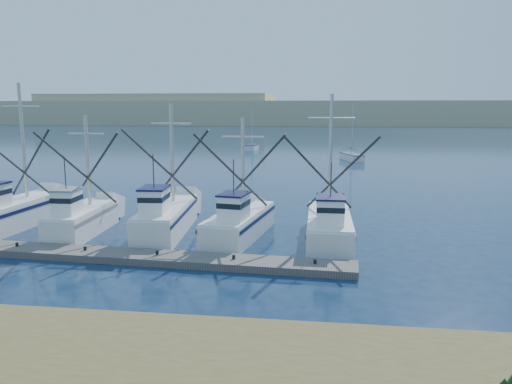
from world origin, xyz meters
TOP-DOWN VIEW (x-y plane):
  - ground at (0.00, 0.00)m, footprint 500.00×500.00m
  - floating_dock at (-9.37, 5.21)m, footprint 28.16×3.54m
  - dune_ridge at (0.00, 210.00)m, footprint 360.00×60.00m
  - trawler_fleet at (-9.19, 10.27)m, footprint 27.47×9.05m
  - sailboat_near at (7.17, 55.15)m, footprint 3.39×6.30m
  - sailboat_far at (-9.68, 70.62)m, footprint 1.84×5.19m

SIDE VIEW (x-z plane):
  - ground at x=0.00m, z-range 0.00..0.00m
  - floating_dock at x=-9.37m, z-range 0.00..0.37m
  - sailboat_near at x=7.17m, z-range -3.56..4.54m
  - sailboat_far at x=-9.68m, z-range -3.55..4.55m
  - trawler_fleet at x=-9.19m, z-range -3.69..5.65m
  - dune_ridge at x=0.00m, z-range 0.00..10.00m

